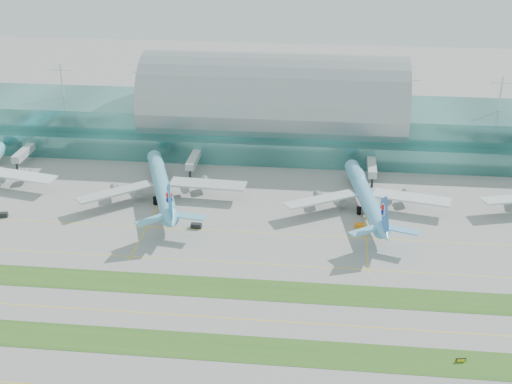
# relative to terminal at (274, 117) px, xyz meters

# --- Properties ---
(ground) EXTENTS (700.00, 700.00, 0.00)m
(ground) POSITION_rel_terminal_xyz_m (-0.01, -128.79, -14.23)
(ground) COLOR gray
(ground) RESTS_ON ground
(terminal) EXTENTS (340.00, 69.10, 36.00)m
(terminal) POSITION_rel_terminal_xyz_m (0.00, 0.00, 0.00)
(terminal) COLOR #3D7A75
(terminal) RESTS_ON ground
(grass_strip_near) EXTENTS (420.00, 12.00, 0.08)m
(grass_strip_near) POSITION_rel_terminal_xyz_m (-0.01, -156.79, -14.19)
(grass_strip_near) COLOR #2D591E
(grass_strip_near) RESTS_ON ground
(grass_strip_far) EXTENTS (420.00, 12.00, 0.08)m
(grass_strip_far) POSITION_rel_terminal_xyz_m (-0.01, -126.79, -14.19)
(grass_strip_far) COLOR #2D591E
(grass_strip_far) RESTS_ON ground
(taxiline_b) EXTENTS (420.00, 0.35, 0.01)m
(taxiline_b) POSITION_rel_terminal_xyz_m (-0.01, -142.79, -14.22)
(taxiline_b) COLOR yellow
(taxiline_b) RESTS_ON ground
(taxiline_c) EXTENTS (420.00, 0.35, 0.01)m
(taxiline_c) POSITION_rel_terminal_xyz_m (-0.01, -110.79, -14.22)
(taxiline_c) COLOR yellow
(taxiline_c) RESTS_ON ground
(taxiline_d) EXTENTS (420.00, 0.35, 0.01)m
(taxiline_d) POSITION_rel_terminal_xyz_m (-0.01, -88.79, -14.22)
(taxiline_d) COLOR yellow
(taxiline_d) RESTS_ON ground
(airliner_b) EXTENTS (62.70, 72.90, 20.70)m
(airliner_b) POSITION_rel_terminal_xyz_m (-38.04, -64.43, -7.84)
(airliner_b) COLOR #5DB3CE
(airliner_b) RESTS_ON ground
(airliner_c) EXTENTS (62.77, 71.96, 19.86)m
(airliner_c) POSITION_rel_terminal_xyz_m (40.40, -65.02, -8.10)
(airliner_c) COLOR #65B2DE
(airliner_c) RESTS_ON ground
(gse_b) EXTENTS (4.14, 2.68, 1.76)m
(gse_b) POSITION_rel_terminal_xyz_m (-93.22, -86.75, -13.35)
(gse_b) COLOR black
(gse_b) RESTS_ON ground
(gse_c) EXTENTS (3.59, 2.00, 1.28)m
(gse_c) POSITION_rel_terminal_xyz_m (-31.91, -77.82, -13.59)
(gse_c) COLOR black
(gse_c) RESTS_ON ground
(gse_d) EXTENTS (3.98, 2.39, 1.61)m
(gse_d) POSITION_rel_terminal_xyz_m (-20.14, -87.47, -13.42)
(gse_d) COLOR black
(gse_d) RESTS_ON ground
(gse_e) EXTENTS (3.71, 2.47, 1.53)m
(gse_e) POSITION_rel_terminal_xyz_m (38.31, -80.84, -13.46)
(gse_e) COLOR orange
(gse_e) RESTS_ON ground
(gse_f) EXTENTS (3.54, 1.93, 1.58)m
(gse_f) POSITION_rel_terminal_xyz_m (43.01, -71.84, -13.44)
(gse_f) COLOR black
(gse_f) RESTS_ON ground
(taxiway_sign_east) EXTENTS (2.71, 0.81, 1.15)m
(taxiway_sign_east) POSITION_rel_terminal_xyz_m (62.87, -155.93, -13.66)
(taxiway_sign_east) COLOR black
(taxiway_sign_east) RESTS_ON ground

